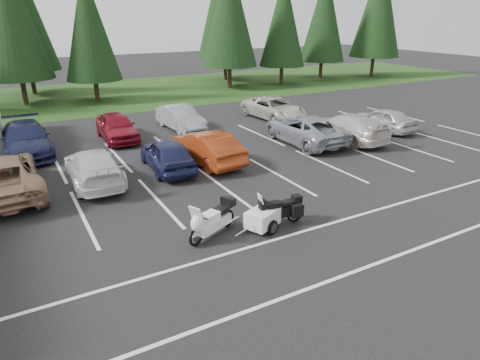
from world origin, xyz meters
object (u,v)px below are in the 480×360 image
object	(u,v)px
car_near_4	(167,154)
adventure_motorcycle	(278,208)
car_far_3	(181,118)
car_far_4	(274,108)
car_far_1	(26,139)
car_near_3	(94,166)
car_near_6	(305,129)
touring_motorcycle	(212,217)
car_near_8	(383,119)
car_near_7	(346,127)
cargo_trailer	(262,220)
car_far_2	(117,127)
car_near_2	(2,176)
car_near_5	(207,147)

from	to	relation	value
car_near_4	adventure_motorcycle	xyz separation A→B (m)	(1.24, -6.84, -0.08)
car_far_3	car_far_4	distance (m)	6.34
car_near_4	car_far_1	bearing A→B (deg)	-42.83
car_near_3	car_near_6	world-z (taller)	car_near_6
car_far_3	touring_motorcycle	bearing A→B (deg)	-111.68
car_far_3	adventure_motorcycle	world-z (taller)	car_far_3
car_near_3	car_near_4	world-z (taller)	car_near_4
car_near_6	car_near_8	bearing A→B (deg)	179.85
car_far_4	car_near_7	bearing A→B (deg)	-89.32
car_near_3	car_far_3	world-z (taller)	car_far_3
car_far_1	cargo_trailer	xyz separation A→B (m)	(5.87, -12.33, -0.40)
car_far_1	car_far_4	bearing A→B (deg)	1.18
car_near_6	car_far_3	distance (m)	7.48
cargo_trailer	adventure_motorcycle	distance (m)	0.65
car_near_3	car_near_6	xyz separation A→B (m)	(10.97, 0.38, 0.05)
car_far_1	adventure_motorcycle	bearing A→B (deg)	-62.51
car_near_6	car_far_2	world-z (taller)	car_near_6
car_near_4	car_far_4	world-z (taller)	car_near_4
car_near_2	car_near_8	size ratio (longest dim) A/B	1.43
car_near_6	cargo_trailer	distance (m)	10.21
car_far_2	car_near_3	bearing A→B (deg)	-111.20
car_near_3	car_far_3	size ratio (longest dim) A/B	1.13
car_near_7	car_far_1	world-z (taller)	car_far_1
car_near_7	cargo_trailer	world-z (taller)	car_near_7
car_near_5	car_far_4	distance (m)	9.53
car_near_3	adventure_motorcycle	xyz separation A→B (m)	(4.38, -6.85, -0.07)
car_near_2	car_near_3	xyz separation A→B (m)	(3.29, -0.32, -0.09)
car_far_1	touring_motorcycle	distance (m)	12.65
car_far_2	car_near_4	bearing A→B (deg)	-81.71
car_near_3	car_near_8	world-z (taller)	car_near_3
car_near_3	touring_motorcycle	bearing A→B (deg)	111.07
car_near_6	touring_motorcycle	xyz separation A→B (m)	(-8.73, -6.81, -0.09)
car_near_3	car_far_4	world-z (taller)	car_near_3
car_near_5	touring_motorcycle	distance (m)	7.03
car_near_2	touring_motorcycle	distance (m)	8.72
touring_motorcycle	car_near_2	bearing A→B (deg)	105.22
car_far_2	cargo_trailer	world-z (taller)	car_far_2
car_near_8	car_far_4	world-z (taller)	car_far_4
car_far_1	car_near_2	bearing A→B (deg)	-103.41
car_far_1	car_near_8	bearing A→B (deg)	-16.07
car_near_7	car_far_1	xyz separation A→B (m)	(-15.28, 5.78, 0.03)
car_near_6	car_far_1	world-z (taller)	car_far_1
car_far_4	adventure_motorcycle	bearing A→B (deg)	-127.84
car_near_6	touring_motorcycle	world-z (taller)	car_near_6
car_far_4	cargo_trailer	world-z (taller)	car_far_4
car_near_2	car_far_2	xyz separation A→B (m)	(5.72, 5.53, -0.05)
car_near_5	car_near_7	xyz separation A→B (m)	(8.14, -0.33, -0.02)
car_near_7	car_near_2	bearing A→B (deg)	-6.97
car_near_6	car_far_3	world-z (taller)	car_near_6
adventure_motorcycle	car_near_8	bearing A→B (deg)	36.90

